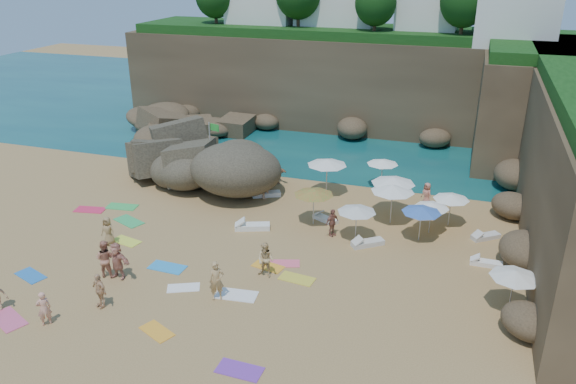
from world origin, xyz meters
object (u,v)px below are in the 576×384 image
(person_stand_2, at_px, (264,185))
(person_stand_4, at_px, (427,195))
(flag_pole, at_px, (212,144))
(parasol_1, at_px, (383,162))
(parasol_2, at_px, (393,180))
(person_stand_6, at_px, (44,308))
(person_stand_3, at_px, (332,223))
(person_stand_5, at_px, (275,171))
(parasol_0, at_px, (327,162))
(person_stand_1, at_px, (105,259))
(rock_outcrop, at_px, (201,182))
(lounger_0, at_px, (266,194))

(person_stand_2, bearing_deg, person_stand_4, -117.92)
(flag_pole, bearing_deg, person_stand_4, 0.84)
(parasol_1, height_order, parasol_2, parasol_2)
(person_stand_6, bearing_deg, person_stand_4, -177.16)
(flag_pole, height_order, parasol_1, flag_pole)
(person_stand_3, xyz_separation_m, person_stand_6, (-9.63, -11.92, -0.01))
(person_stand_2, bearing_deg, person_stand_5, -34.91)
(parasol_0, height_order, person_stand_4, parasol_0)
(parasol_2, bearing_deg, parasol_0, 157.24)
(person_stand_1, distance_m, person_stand_4, 19.59)
(parasol_2, bearing_deg, flag_pole, 171.78)
(rock_outcrop, relative_size, person_stand_6, 5.35)
(lounger_0, height_order, person_stand_6, person_stand_6)
(parasol_0, xyz_separation_m, person_stand_2, (-3.66, -1.95, -1.33))
(person_stand_6, bearing_deg, rock_outcrop, -134.60)
(rock_outcrop, height_order, person_stand_2, person_stand_2)
(person_stand_4, relative_size, person_stand_6, 0.97)
(lounger_0, relative_size, person_stand_6, 1.15)
(person_stand_2, height_order, person_stand_3, person_stand_2)
(parasol_2, relative_size, lounger_0, 1.42)
(parasol_2, distance_m, person_stand_3, 4.89)
(parasol_0, height_order, person_stand_2, parasol_0)
(person_stand_5, bearing_deg, person_stand_4, -9.19)
(person_stand_4, bearing_deg, person_stand_6, -86.78)
(rock_outcrop, relative_size, flag_pole, 2.04)
(parasol_1, xyz_separation_m, person_stand_3, (-1.43, -8.06, -1.03))
(parasol_1, height_order, person_stand_3, parasol_1)
(person_stand_3, bearing_deg, rock_outcrop, 95.00)
(person_stand_1, bearing_deg, rock_outcrop, -93.50)
(parasol_1, relative_size, lounger_0, 1.14)
(parasol_1, distance_m, person_stand_6, 22.86)
(rock_outcrop, relative_size, person_stand_3, 5.31)
(parasol_0, xyz_separation_m, person_stand_1, (-7.70, -13.38, -1.30))
(person_stand_5, bearing_deg, parasol_0, -16.86)
(flag_pole, height_order, person_stand_6, flag_pole)
(parasol_1, relative_size, person_stand_4, 1.35)
(flag_pole, height_order, parasol_0, flag_pole)
(person_stand_1, height_order, person_stand_2, person_stand_1)
(person_stand_5, relative_size, person_stand_6, 1.11)
(person_stand_3, bearing_deg, parasol_1, 20.09)
(parasol_1, xyz_separation_m, lounger_0, (-6.91, -3.94, -1.70))
(rock_outcrop, xyz_separation_m, person_stand_6, (1.10, -16.96, 0.81))
(person_stand_4, distance_m, person_stand_6, 22.77)
(parasol_0, distance_m, lounger_0, 4.51)
(person_stand_5, bearing_deg, rock_outcrop, -170.14)
(rock_outcrop, distance_m, parasol_2, 13.74)
(parasol_1, distance_m, person_stand_5, 7.37)
(flag_pole, relative_size, parasol_0, 1.62)
(parasol_1, relative_size, person_stand_5, 1.19)
(rock_outcrop, bearing_deg, lounger_0, -9.93)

